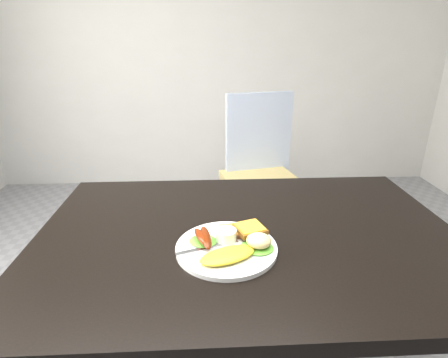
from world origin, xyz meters
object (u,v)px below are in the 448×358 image
object	(u,v)px
person	(163,149)
dining_chair	(262,183)
dining_table	(248,238)
plate	(226,248)

from	to	relation	value
person	dining_chair	bearing A→B (deg)	-119.78
dining_table	plate	size ratio (longest dim) A/B	4.54
person	plate	distance (m)	0.79
dining_chair	plate	xyz separation A→B (m)	(-0.29, -1.17, 0.31)
dining_table	dining_chair	world-z (taller)	dining_table
dining_table	plate	bearing A→B (deg)	-126.90
dining_table	plate	xyz separation A→B (m)	(-0.07, -0.09, 0.03)
person	plate	world-z (taller)	person
person	plate	size ratio (longest dim) A/B	6.07
plate	person	bearing A→B (deg)	107.90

